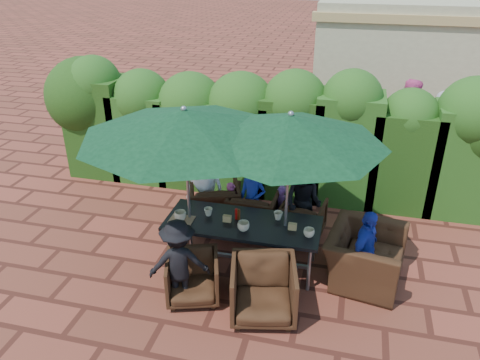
% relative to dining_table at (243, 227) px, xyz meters
% --- Properties ---
extents(ground, '(80.00, 80.00, 0.00)m').
position_rel_dining_table_xyz_m(ground, '(-0.15, 0.24, -0.67)').
color(ground, brown).
rests_on(ground, ground).
extents(dining_table, '(2.25, 0.90, 0.75)m').
position_rel_dining_table_xyz_m(dining_table, '(0.00, 0.00, 0.00)').
color(dining_table, black).
rests_on(dining_table, ground).
extents(umbrella_left, '(2.91, 2.91, 2.46)m').
position_rel_dining_table_xyz_m(umbrella_left, '(-0.79, -0.07, 1.54)').
color(umbrella_left, gray).
rests_on(umbrella_left, ground).
extents(umbrella_right, '(2.59, 2.59, 2.46)m').
position_rel_dining_table_xyz_m(umbrella_right, '(0.61, 0.06, 1.54)').
color(umbrella_right, gray).
rests_on(umbrella_right, ground).
extents(chair_far_left, '(1.04, 1.01, 0.85)m').
position_rel_dining_table_xyz_m(chair_far_left, '(-0.75, 1.06, -0.25)').
color(chair_far_left, black).
rests_on(chair_far_left, ground).
extents(chair_far_mid, '(0.81, 0.77, 0.81)m').
position_rel_dining_table_xyz_m(chair_far_mid, '(-0.05, 0.99, -0.27)').
color(chair_far_mid, black).
rests_on(chair_far_mid, ground).
extents(chair_far_right, '(0.75, 0.72, 0.69)m').
position_rel_dining_table_xyz_m(chair_far_right, '(0.77, 1.05, -0.33)').
color(chair_far_right, black).
rests_on(chair_far_right, ground).
extents(chair_near_left, '(0.86, 0.83, 0.72)m').
position_rel_dining_table_xyz_m(chair_near_left, '(-0.48, -0.88, -0.32)').
color(chair_near_left, black).
rests_on(chair_near_left, ground).
extents(chair_near_right, '(0.97, 0.93, 0.85)m').
position_rel_dining_table_xyz_m(chair_near_right, '(0.51, -0.97, -0.25)').
color(chair_near_right, black).
rests_on(chair_near_right, ground).
extents(chair_end_right, '(0.94, 1.28, 1.02)m').
position_rel_dining_table_xyz_m(chair_end_right, '(1.77, 0.11, -0.17)').
color(chair_end_right, black).
rests_on(chair_end_right, ground).
extents(adult_far_left, '(0.74, 0.51, 1.38)m').
position_rel_dining_table_xyz_m(adult_far_left, '(-0.90, 1.05, 0.02)').
color(adult_far_left, white).
rests_on(adult_far_left, ground).
extents(adult_far_mid, '(0.46, 0.39, 1.22)m').
position_rel_dining_table_xyz_m(adult_far_mid, '(-0.06, 0.93, -0.07)').
color(adult_far_mid, '#1F30A8').
rests_on(adult_far_mid, ground).
extents(adult_far_right, '(0.71, 0.55, 1.30)m').
position_rel_dining_table_xyz_m(adult_far_right, '(0.76, 0.96, -0.02)').
color(adult_far_right, black).
rests_on(adult_far_right, ground).
extents(adult_near_left, '(0.87, 0.61, 1.24)m').
position_rel_dining_table_xyz_m(adult_near_left, '(-0.62, -0.98, -0.05)').
color(adult_near_left, black).
rests_on(adult_near_left, ground).
extents(adult_end_right, '(0.60, 0.80, 1.21)m').
position_rel_dining_table_xyz_m(adult_end_right, '(1.74, -0.10, -0.07)').
color(adult_end_right, '#1F30A8').
rests_on(adult_end_right, ground).
extents(child_left, '(0.37, 0.34, 0.84)m').
position_rel_dining_table_xyz_m(child_left, '(-0.43, 0.98, -0.26)').
color(child_left, '#DF4E95').
rests_on(child_left, ground).
extents(child_right, '(0.37, 0.34, 0.83)m').
position_rel_dining_table_xyz_m(child_right, '(0.39, 1.09, -0.26)').
color(child_right, purple).
rests_on(child_right, ground).
extents(pedestrian_a, '(1.60, 0.95, 1.61)m').
position_rel_dining_table_xyz_m(pedestrian_a, '(1.66, 4.33, 0.13)').
color(pedestrian_a, green).
rests_on(pedestrian_a, ground).
extents(pedestrian_b, '(0.96, 0.65, 1.88)m').
position_rel_dining_table_xyz_m(pedestrian_b, '(2.51, 4.56, 0.27)').
color(pedestrian_b, '#DF4E95').
rests_on(pedestrian_b, ground).
extents(pedestrian_c, '(1.18, 0.78, 1.69)m').
position_rel_dining_table_xyz_m(pedestrian_c, '(3.23, 4.44, 0.17)').
color(pedestrian_c, '#9B9AA3').
rests_on(pedestrian_c, ground).
extents(cup_a, '(0.18, 0.18, 0.14)m').
position_rel_dining_table_xyz_m(cup_a, '(-0.90, -0.16, 0.15)').
color(cup_a, beige).
rests_on(cup_a, dining_table).
extents(cup_b, '(0.13, 0.13, 0.12)m').
position_rel_dining_table_xyz_m(cup_b, '(-0.54, 0.07, 0.13)').
color(cup_b, beige).
rests_on(cup_b, dining_table).
extents(cup_c, '(0.17, 0.17, 0.14)m').
position_rel_dining_table_xyz_m(cup_c, '(0.06, -0.21, 0.14)').
color(cup_c, beige).
rests_on(cup_c, dining_table).
extents(cup_d, '(0.13, 0.13, 0.12)m').
position_rel_dining_table_xyz_m(cup_d, '(0.48, 0.20, 0.14)').
color(cup_d, beige).
rests_on(cup_d, dining_table).
extents(cup_e, '(0.15, 0.15, 0.12)m').
position_rel_dining_table_xyz_m(cup_e, '(0.97, -0.15, 0.14)').
color(cup_e, beige).
rests_on(cup_e, dining_table).
extents(ketchup_bottle, '(0.04, 0.04, 0.17)m').
position_rel_dining_table_xyz_m(ketchup_bottle, '(-0.11, 0.06, 0.16)').
color(ketchup_bottle, '#B20C0A').
rests_on(ketchup_bottle, dining_table).
extents(sauce_bottle, '(0.04, 0.04, 0.17)m').
position_rel_dining_table_xyz_m(sauce_bottle, '(-0.07, 0.06, 0.16)').
color(sauce_bottle, '#4C230C').
rests_on(sauce_bottle, dining_table).
extents(serving_tray, '(0.35, 0.25, 0.02)m').
position_rel_dining_table_xyz_m(serving_tray, '(-0.88, -0.16, 0.08)').
color(serving_tray, '#B07B55').
rests_on(serving_tray, dining_table).
extents(number_block_left, '(0.12, 0.06, 0.10)m').
position_rel_dining_table_xyz_m(number_block_left, '(-0.22, -0.04, 0.13)').
color(number_block_left, tan).
rests_on(number_block_left, dining_table).
extents(number_block_right, '(0.12, 0.06, 0.10)m').
position_rel_dining_table_xyz_m(number_block_right, '(0.73, -0.02, 0.13)').
color(number_block_right, tan).
rests_on(number_block_right, dining_table).
extents(hedge_wall, '(9.10, 1.60, 2.48)m').
position_rel_dining_table_xyz_m(hedge_wall, '(-0.30, 2.55, 0.68)').
color(hedge_wall, '#14330D').
rests_on(hedge_wall, ground).
extents(building, '(6.20, 3.08, 3.20)m').
position_rel_dining_table_xyz_m(building, '(3.35, 7.23, 0.93)').
color(building, '#BDB48C').
rests_on(building, ground).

